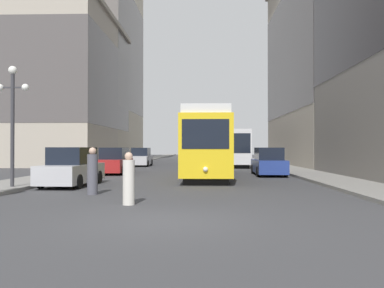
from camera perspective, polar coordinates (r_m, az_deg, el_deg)
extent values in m
plane|color=#38383A|center=(10.01, -4.10, -10.84)|extent=(200.00, 200.00, 0.00)
cube|color=gray|center=(50.62, -8.51, -2.52)|extent=(2.78, 120.00, 0.15)
cube|color=gray|center=(50.31, 9.60, -2.53)|extent=(2.78, 120.00, 0.15)
cube|color=black|center=(25.02, 1.90, -4.27)|extent=(2.25, 11.44, 0.35)
cube|color=gold|center=(24.97, 1.90, -0.32)|extent=(2.64, 12.44, 3.10)
cube|color=black|center=(24.98, 1.90, 1.28)|extent=(2.67, 11.94, 1.08)
cube|color=silver|center=(25.04, 1.90, 3.73)|extent=(2.44, 12.19, 0.44)
cube|color=black|center=(18.79, 1.92, 1.43)|extent=(2.21, 0.09, 1.40)
sphere|color=#F2EACC|center=(18.73, 1.92, -3.59)|extent=(0.24, 0.24, 0.24)
cube|color=black|center=(40.74, 5.95, -2.85)|extent=(2.53, 11.20, 0.35)
cube|color=silver|center=(40.71, 5.95, -0.42)|extent=(2.94, 12.17, 3.10)
cube|color=black|center=(40.72, 5.95, 0.34)|extent=(2.96, 11.69, 1.30)
cube|color=black|center=(34.69, 6.38, 0.12)|extent=(2.31, 0.15, 1.71)
cylinder|color=black|center=(27.35, -13.38, -3.64)|extent=(0.18, 0.64, 0.64)
cylinder|color=black|center=(30.24, -11.92, -3.35)|extent=(0.18, 0.64, 0.64)
cylinder|color=black|center=(26.96, -9.87, -3.69)|extent=(0.18, 0.64, 0.64)
cylinder|color=black|center=(29.89, -8.72, -3.39)|extent=(0.18, 0.64, 0.64)
cube|color=maroon|center=(28.59, -10.95, -2.95)|extent=(1.80, 4.81, 0.84)
cube|color=black|center=(28.68, -10.89, -1.30)|extent=(1.59, 2.65, 0.80)
cylinder|color=black|center=(18.96, -20.61, -4.97)|extent=(0.21, 0.65, 0.64)
cylinder|color=black|center=(21.52, -17.41, -4.46)|extent=(0.21, 0.65, 0.64)
cylinder|color=black|center=(18.30, -15.75, -5.15)|extent=(0.21, 0.65, 0.64)
cylinder|color=black|center=(20.94, -13.06, -4.58)|extent=(0.21, 0.65, 0.64)
cube|color=#B2B2B7|center=(19.89, -16.64, -3.97)|extent=(2.04, 4.61, 0.84)
cube|color=black|center=(19.96, -16.52, -1.60)|extent=(1.71, 2.57, 0.80)
cylinder|color=black|center=(28.60, 12.03, -3.51)|extent=(0.19, 0.64, 0.64)
cylinder|color=black|center=(25.58, 13.14, -3.85)|extent=(0.19, 0.64, 0.64)
cylinder|color=black|center=(28.37, 8.61, -3.54)|extent=(0.19, 0.64, 0.64)
cylinder|color=black|center=(25.33, 9.32, -3.89)|extent=(0.19, 0.64, 0.64)
cube|color=navy|center=(26.94, 10.76, -3.09)|extent=(1.89, 4.98, 0.84)
cube|color=black|center=(26.80, 10.79, -1.35)|extent=(1.64, 2.75, 0.80)
cylinder|color=black|center=(39.09, -8.81, -2.73)|extent=(0.18, 0.64, 0.64)
cylinder|color=black|center=(41.87, -8.09, -2.59)|extent=(0.18, 0.64, 0.64)
cylinder|color=black|center=(38.81, -6.32, -2.75)|extent=(0.18, 0.64, 0.64)
cylinder|color=black|center=(41.61, -5.77, -2.60)|extent=(0.18, 0.64, 0.64)
cube|color=#B2B2B7|center=(40.33, -7.24, -2.27)|extent=(1.81, 4.56, 0.84)
cube|color=black|center=(40.42, -7.21, -1.10)|extent=(1.59, 2.51, 0.80)
cylinder|color=beige|center=(12.84, -8.95, -5.38)|extent=(0.37, 0.37, 1.41)
sphere|color=tan|center=(12.80, -8.94, -1.72)|extent=(0.25, 0.25, 0.25)
cylinder|color=#4C4C56|center=(15.96, -13.90, -4.19)|extent=(0.40, 0.40, 1.55)
sphere|color=tan|center=(15.93, -13.89, -0.97)|extent=(0.28, 0.28, 0.28)
cylinder|color=#333338|center=(18.74, -24.06, 1.79)|extent=(0.16, 0.16, 4.79)
sphere|color=white|center=(19.02, -24.03, 9.51)|extent=(0.36, 0.36, 0.36)
sphere|color=white|center=(19.15, -25.53, 7.22)|extent=(0.31, 0.31, 0.31)
sphere|color=white|center=(18.68, -22.51, 7.40)|extent=(0.31, 0.31, 0.31)
cube|color=#333338|center=(18.90, -24.04, 7.31)|extent=(1.10, 0.06, 0.06)
cube|color=#B2A893|center=(61.52, -13.52, 10.87)|extent=(11.01, 20.07, 27.99)
cube|color=#595451|center=(61.82, -13.52, 12.14)|extent=(11.05, 20.11, 16.79)
cube|color=#A89E8E|center=(49.01, -19.99, 6.84)|extent=(15.27, 19.48, 16.18)
cube|color=#544F4E|center=(49.12, -19.99, 7.78)|extent=(15.31, 19.52, 9.71)
cube|color=gray|center=(50.76, -19.95, 16.22)|extent=(15.87, 20.08, 0.50)
cube|color=#A89E8E|center=(44.42, 19.48, 10.70)|extent=(10.06, 21.58, 20.91)
cube|color=#544F4E|center=(44.64, 19.48, 12.02)|extent=(10.10, 21.62, 12.55)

